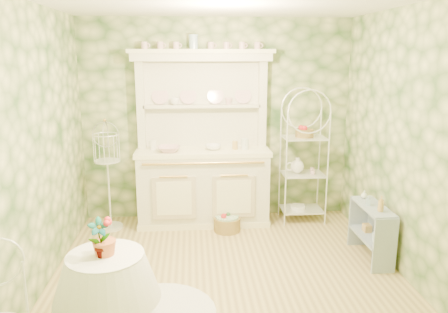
{
  "coord_description": "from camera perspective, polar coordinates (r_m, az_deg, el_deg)",
  "views": [
    {
      "loc": [
        -0.35,
        -4.07,
        2.22
      ],
      "look_at": [
        0.0,
        0.5,
        1.15
      ],
      "focal_mm": 35.0,
      "sensor_mm": 36.0,
      "label": 1
    }
  ],
  "objects": [
    {
      "name": "floor",
      "position": [
        4.65,
        0.48,
        -15.39
      ],
      "size": [
        3.6,
        3.6,
        0.0
      ],
      "primitive_type": "plane",
      "color": "tan",
      "rests_on": "ground"
    },
    {
      "name": "wall_left",
      "position": [
        4.41,
        -23.5,
        0.65
      ],
      "size": [
        3.6,
        3.6,
        0.0
      ],
      "primitive_type": "plane",
      "color": "beige",
      "rests_on": "floor"
    },
    {
      "name": "wall_right",
      "position": [
        4.68,
        23.05,
        1.37
      ],
      "size": [
        3.6,
        3.6,
        0.0
      ],
      "primitive_type": "plane",
      "color": "beige",
      "rests_on": "floor"
    },
    {
      "name": "wall_back",
      "position": [
        5.94,
        -0.95,
        4.73
      ],
      "size": [
        3.6,
        3.6,
        0.0
      ],
      "primitive_type": "plane",
      "color": "beige",
      "rests_on": "floor"
    },
    {
      "name": "wall_front",
      "position": [
        2.45,
        4.11,
        -7.66
      ],
      "size": [
        3.6,
        3.6,
        0.0
      ],
      "primitive_type": "plane",
      "color": "beige",
      "rests_on": "floor"
    },
    {
      "name": "kitchen_dresser",
      "position": [
        5.69,
        -2.79,
        2.25
      ],
      "size": [
        1.87,
        0.61,
        2.29
      ],
      "primitive_type": "cube",
      "color": "silver",
      "rests_on": "floor"
    },
    {
      "name": "bakers_rack",
      "position": [
        5.93,
        10.34,
        -0.03
      ],
      "size": [
        0.56,
        0.4,
        1.78
      ],
      "primitive_type": "cube",
      "rotation": [
        0.0,
        0.0,
        -0.0
      ],
      "color": "white",
      "rests_on": "floor"
    },
    {
      "name": "side_shelf",
      "position": [
        5.16,
        18.67,
        -9.37
      ],
      "size": [
        0.32,
        0.73,
        0.61
      ],
      "primitive_type": "cube",
      "rotation": [
        0.0,
        0.0,
        0.08
      ],
      "color": "#92A4B4",
      "rests_on": "floor"
    },
    {
      "name": "round_table",
      "position": [
        3.74,
        -14.93,
        -17.17
      ],
      "size": [
        0.73,
        0.73,
        0.72
      ],
      "primitive_type": "cylinder",
      "rotation": [
        0.0,
        0.0,
        -0.12
      ],
      "color": "white",
      "rests_on": "floor"
    },
    {
      "name": "birdcage_stand",
      "position": [
        5.76,
        -14.91,
        -2.24
      ],
      "size": [
        0.35,
        0.35,
        1.47
      ],
      "primitive_type": "cube",
      "rotation": [
        0.0,
        0.0,
        -0.0
      ],
      "color": "white",
      "rests_on": "floor"
    },
    {
      "name": "floor_basket",
      "position": [
        5.68,
        0.39,
        -8.52
      ],
      "size": [
        0.46,
        0.46,
        0.25
      ],
      "primitive_type": "cylinder",
      "rotation": [
        0.0,
        0.0,
        -0.23
      ],
      "color": "olive",
      "rests_on": "floor"
    },
    {
      "name": "lace_rug",
      "position": [
        4.12,
        -8.54,
        -19.57
      ],
      "size": [
        1.16,
        1.16,
        0.01
      ],
      "primitive_type": "cylinder",
      "rotation": [
        0.0,
        0.0,
        0.15
      ],
      "color": "white",
      "rests_on": "floor"
    },
    {
      "name": "bowl_floral",
      "position": [
        5.63,
        -7.22,
        0.7
      ],
      "size": [
        0.3,
        0.3,
        0.07
      ],
      "primitive_type": "imported",
      "rotation": [
        0.0,
        0.0,
        0.01
      ],
      "color": "white",
      "rests_on": "kitchen_dresser"
    },
    {
      "name": "bowl_white",
      "position": [
        5.71,
        -1.41,
        0.98
      ],
      "size": [
        0.25,
        0.25,
        0.07
      ],
      "primitive_type": "imported",
      "rotation": [
        0.0,
        0.0,
        -0.17
      ],
      "color": "white",
      "rests_on": "kitchen_dresser"
    },
    {
      "name": "cup_left",
      "position": [
        5.78,
        -6.43,
        7.01
      ],
      "size": [
        0.13,
        0.13,
        0.09
      ],
      "primitive_type": "imported",
      "rotation": [
        0.0,
        0.0,
        -0.12
      ],
      "color": "white",
      "rests_on": "kitchen_dresser"
    },
    {
      "name": "cup_right",
      "position": [
        5.8,
        0.61,
        7.11
      ],
      "size": [
        0.11,
        0.11,
        0.09
      ],
      "primitive_type": "imported",
      "rotation": [
        0.0,
        0.0,
        0.21
      ],
      "color": "white",
      "rests_on": "kitchen_dresser"
    },
    {
      "name": "potted_geranium",
      "position": [
        3.48,
        -15.91,
        -10.55
      ],
      "size": [
        0.19,
        0.16,
        0.31
      ],
      "primitive_type": "imported",
      "rotation": [
        0.0,
        0.0,
        0.34
      ],
      "color": "#3F7238",
      "rests_on": "round_table"
    },
    {
      "name": "bottle_amber",
      "position": [
        4.88,
        19.8,
        -6.03
      ],
      "size": [
        0.08,
        0.08,
        0.17
      ],
      "primitive_type": "imported",
      "rotation": [
        0.0,
        0.0,
        0.31
      ],
      "color": "tan",
      "rests_on": "side_shelf"
    },
    {
      "name": "bottle_blue",
      "position": [
        5.05,
        18.3,
        -5.64
      ],
      "size": [
        0.06,
        0.06,
        0.11
      ],
      "primitive_type": "imported",
      "rotation": [
        0.0,
        0.0,
        -0.34
      ],
      "color": "#9DBCD1",
      "rests_on": "side_shelf"
    },
    {
      "name": "bottle_glass",
      "position": [
        5.26,
        17.84,
        -4.9
      ],
      "size": [
        0.09,
        0.09,
        0.1
      ],
      "primitive_type": "imported",
      "rotation": [
        0.0,
        0.0,
        -0.3
      ],
      "color": "silver",
      "rests_on": "side_shelf"
    }
  ]
}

